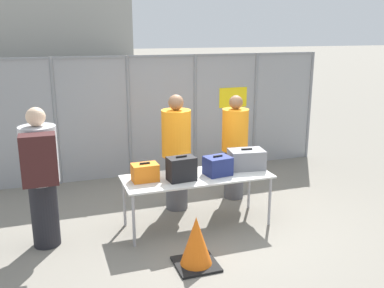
# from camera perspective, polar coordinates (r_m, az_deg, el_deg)

# --- Properties ---
(ground_plane) EXTENTS (120.00, 120.00, 0.00)m
(ground_plane) POSITION_cam_1_polar(r_m,az_deg,el_deg) (6.38, 2.18, -10.38)
(ground_plane) COLOR slate
(fence_section) EXTENTS (6.63, 0.07, 2.29)m
(fence_section) POSITION_cam_1_polar(r_m,az_deg,el_deg) (8.23, -3.83, 4.16)
(fence_section) COLOR gray
(fence_section) RESTS_ON ground_plane
(inspection_table) EXTENTS (2.09, 0.78, 0.75)m
(inspection_table) POSITION_cam_1_polar(r_m,az_deg,el_deg) (6.02, 0.70, -4.73)
(inspection_table) COLOR silver
(inspection_table) RESTS_ON ground_plane
(suitcase_orange) EXTENTS (0.35, 0.24, 0.26)m
(suitcase_orange) POSITION_cam_1_polar(r_m,az_deg,el_deg) (5.82, -6.28, -3.78)
(suitcase_orange) COLOR orange
(suitcase_orange) RESTS_ON inspection_table
(suitcase_black) EXTENTS (0.39, 0.27, 0.35)m
(suitcase_black) POSITION_cam_1_polar(r_m,az_deg,el_deg) (5.79, -1.42, -3.31)
(suitcase_black) COLOR black
(suitcase_black) RESTS_ON inspection_table
(suitcase_navy) EXTENTS (0.39, 0.34, 0.28)m
(suitcase_navy) POSITION_cam_1_polar(r_m,az_deg,el_deg) (6.03, 3.44, -2.91)
(suitcase_navy) COLOR navy
(suitcase_navy) RESTS_ON inspection_table
(suitcase_grey) EXTENTS (0.55, 0.41, 0.30)m
(suitcase_grey) POSITION_cam_1_polar(r_m,az_deg,el_deg) (6.34, 7.27, -2.00)
(suitcase_grey) COLOR slate
(suitcase_grey) RESTS_ON inspection_table
(traveler_hooded) EXTENTS (0.45, 0.70, 1.83)m
(traveler_hooded) POSITION_cam_1_polar(r_m,az_deg,el_deg) (5.64, -19.50, -3.71)
(traveler_hooded) COLOR black
(traveler_hooded) RESTS_ON ground_plane
(security_worker_near) EXTENTS (0.45, 0.45, 1.80)m
(security_worker_near) POSITION_cam_1_polar(r_m,az_deg,el_deg) (6.55, -2.09, -0.97)
(security_worker_near) COLOR #4C4C51
(security_worker_near) RESTS_ON ground_plane
(security_worker_far) EXTENTS (0.43, 0.43, 1.73)m
(security_worker_far) POSITION_cam_1_polar(r_m,az_deg,el_deg) (7.03, 5.72, -0.26)
(security_worker_far) COLOR #4C4C51
(security_worker_far) RESTS_ON ground_plane
(utility_trailer) EXTENTS (3.93, 2.03, 0.74)m
(utility_trailer) POSITION_cam_1_polar(r_m,az_deg,el_deg) (10.66, 1.92, 2.51)
(utility_trailer) COLOR #B2B2B7
(utility_trailer) RESTS_ON ground_plane
(distant_hangar) EXTENTS (16.60, 13.10, 7.17)m
(distant_hangar) POSITION_cam_1_polar(r_m,az_deg,el_deg) (47.58, -19.78, 15.14)
(distant_hangar) COLOR #999993
(distant_hangar) RESTS_ON ground_plane
(traffic_cone) EXTENTS (0.50, 0.50, 0.63)m
(traffic_cone) POSITION_cam_1_polar(r_m,az_deg,el_deg) (5.18, 0.55, -13.07)
(traffic_cone) COLOR black
(traffic_cone) RESTS_ON ground_plane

